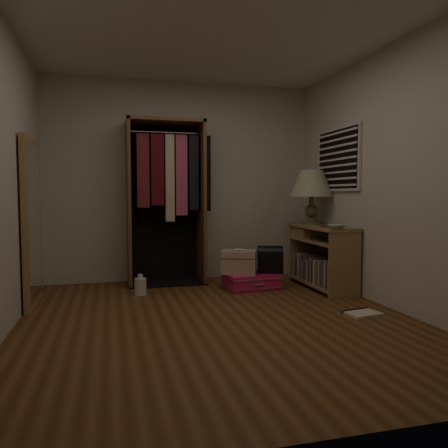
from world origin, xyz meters
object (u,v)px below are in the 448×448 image
(open_wardrobe, at_px, (169,188))
(white_jug, at_px, (140,286))
(black_bag, at_px, (270,259))
(pink_suitcase, at_px, (251,281))
(train_case, at_px, (239,262))
(floor_mirror, at_px, (31,222))
(table_lamp, at_px, (312,185))
(console_bookshelf, at_px, (320,255))

(open_wardrobe, distance_m, white_jug, 1.32)
(open_wardrobe, distance_m, black_bag, 1.55)
(open_wardrobe, relative_size, pink_suitcase, 3.11)
(white_jug, bearing_deg, train_case, -0.47)
(white_jug, bearing_deg, pink_suitcase, -0.80)
(floor_mirror, bearing_deg, pink_suitcase, 3.79)
(table_lamp, bearing_deg, pink_suitcase, -169.76)
(console_bookshelf, xyz_separation_m, pink_suitcase, (-0.84, 0.12, -0.29))
(floor_mirror, distance_m, table_lamp, 3.28)
(open_wardrobe, height_order, train_case, open_wardrobe)
(open_wardrobe, relative_size, floor_mirror, 1.21)
(console_bookshelf, bearing_deg, table_lamp, 88.70)
(pink_suitcase, bearing_deg, table_lamp, 5.76)
(pink_suitcase, bearing_deg, open_wardrobe, 141.26)
(train_case, xyz_separation_m, table_lamp, (1.00, 0.14, 0.92))
(floor_mirror, xyz_separation_m, black_bag, (2.62, 0.14, -0.49))
(open_wardrobe, distance_m, train_case, 1.30)
(black_bag, bearing_deg, white_jug, -164.57)
(floor_mirror, height_order, train_case, floor_mirror)
(black_bag, bearing_deg, floor_mirror, -160.07)
(open_wardrobe, relative_size, train_case, 4.23)
(table_lamp, bearing_deg, floor_mirror, -174.50)
(console_bookshelf, distance_m, white_jug, 2.17)
(console_bookshelf, xyz_separation_m, table_lamp, (0.01, 0.28, 0.86))
(floor_mirror, xyz_separation_m, train_case, (2.24, 0.17, -0.52))
(floor_mirror, distance_m, train_case, 2.31)
(open_wardrobe, bearing_deg, floor_mirror, -152.78)
(pink_suitcase, relative_size, white_jug, 2.83)
(console_bookshelf, height_order, black_bag, console_bookshelf)
(train_case, bearing_deg, white_jug, -158.63)
(pink_suitcase, xyz_separation_m, black_bag, (0.23, -0.02, 0.26))
(black_bag, bearing_deg, console_bookshelf, 7.63)
(open_wardrobe, xyz_separation_m, pink_suitcase, (0.90, -0.61, -1.11))
(open_wardrobe, xyz_separation_m, table_lamp, (1.75, -0.46, 0.05))
(open_wardrobe, height_order, white_jug, open_wardrobe)
(floor_mirror, relative_size, black_bag, 4.93)
(open_wardrobe, bearing_deg, table_lamp, -14.69)
(floor_mirror, bearing_deg, white_jug, 9.23)
(open_wardrobe, distance_m, floor_mirror, 1.72)
(open_wardrobe, bearing_deg, pink_suitcase, -34.26)
(table_lamp, distance_m, white_jug, 2.45)
(table_lamp, bearing_deg, white_jug, -176.41)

